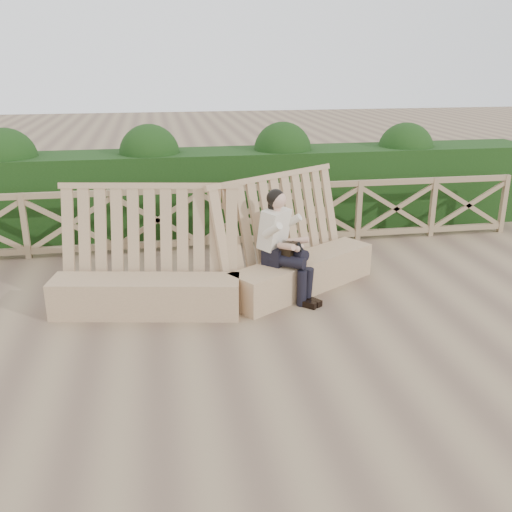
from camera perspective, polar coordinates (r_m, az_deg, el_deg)
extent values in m
plane|color=brown|center=(6.90, 2.94, -8.02)|extent=(60.00, 60.00, 0.00)
cube|color=#9D7C5A|center=(7.52, -10.94, -3.94)|extent=(2.46, 0.93, 0.49)
cube|color=#9D7C5A|center=(7.56, -10.84, 0.87)|extent=(2.45, 0.89, 1.60)
cube|color=#9D7C5A|center=(8.15, 4.76, -1.77)|extent=(2.31, 1.70, 0.49)
cube|color=#9D7C5A|center=(8.14, 3.49, 2.51)|extent=(2.28, 1.66, 1.60)
cube|color=black|center=(7.81, 2.14, 0.14)|extent=(0.47, 0.47, 0.23)
cube|color=beige|center=(7.72, 1.84, 2.75)|extent=(0.52, 0.52, 0.56)
sphere|color=tan|center=(7.59, 2.21, 5.62)|extent=(0.32, 0.32, 0.22)
sphere|color=black|center=(7.61, 1.97, 5.82)|extent=(0.35, 0.35, 0.25)
cylinder|color=black|center=(7.63, 3.18, -0.52)|extent=(0.46, 0.46, 0.16)
cylinder|color=black|center=(7.75, 3.71, 0.39)|extent=(0.47, 0.46, 0.18)
cylinder|color=black|center=(7.63, 4.60, -3.27)|extent=(0.18, 0.18, 0.49)
cylinder|color=black|center=(7.73, 5.21, -3.00)|extent=(0.18, 0.18, 0.49)
cube|color=black|center=(7.67, 5.18, -4.82)|extent=(0.25, 0.25, 0.09)
cube|color=black|center=(7.75, 5.71, -4.58)|extent=(0.25, 0.25, 0.09)
cube|color=black|center=(7.70, 3.44, 0.67)|extent=(0.32, 0.32, 0.19)
cube|color=black|center=(7.58, 4.48, 0.85)|extent=(0.12, 0.12, 0.13)
cube|color=#86694E|center=(9.80, -1.56, 6.83)|extent=(10.10, 0.07, 0.10)
cube|color=#86694E|center=(10.04, -1.52, 1.65)|extent=(10.10, 0.07, 0.10)
cube|color=black|center=(11.03, -2.50, 6.63)|extent=(12.00, 1.20, 1.50)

